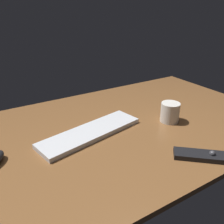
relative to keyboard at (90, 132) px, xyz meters
The scene contains 4 objects.
desk 14.12cm from the keyboard, ahead, with size 140.00×84.00×2.00cm, color brown.
keyboard is the anchor object (origin of this frame).
media_remote 41.64cm from the keyboard, 53.92° to the right, with size 17.85×16.71×3.08cm.
coffee_mug 35.07cm from the keyboard, 12.92° to the right, with size 7.89×7.89×8.36cm, color silver.
Camera 1 is at (-49.76, -73.84, 49.26)cm, focal length 38.83 mm.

